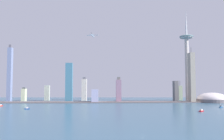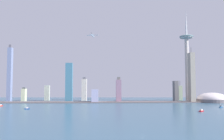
{
  "view_description": "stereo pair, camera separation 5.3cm",
  "coord_description": "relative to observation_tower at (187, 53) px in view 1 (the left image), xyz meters",
  "views": [
    {
      "loc": [
        -42.01,
        -254.27,
        55.06
      ],
      "look_at": [
        -17.47,
        445.7,
        99.27
      ],
      "focal_mm": 37.16,
      "sensor_mm": 36.0,
      "label": 1
    },
    {
      "loc": [
        -41.96,
        -254.27,
        55.06
      ],
      "look_at": [
        -17.47,
        445.7,
        99.27
      ],
      "focal_mm": 37.16,
      "sensor_mm": 36.0,
      "label": 2
    }
  ],
  "objects": [
    {
      "name": "ground_plane",
      "position": [
        -231.61,
        -496.57,
        -160.54
      ],
      "size": [
        6000.0,
        6000.0,
        0.0
      ],
      "primitive_type": "plane",
      "color": "#395D77"
    },
    {
      "name": "waterfront_pier",
      "position": [
        -231.61,
        -31.87,
        -159.17
      ],
      "size": [
        888.3,
        45.59,
        2.74
      ],
      "primitive_type": "cube",
      "color": "#665B5D",
      "rests_on": "ground"
    },
    {
      "name": "observation_tower",
      "position": [
        0.0,
        0.0,
        0.0
      ],
      "size": [
        45.79,
        45.79,
        307.25
      ],
      "color": "beige",
      "rests_on": "ground"
    },
    {
      "name": "stadium_dome",
      "position": [
        68.88,
        -26.4,
        -151.56
      ],
      "size": [
        98.32,
        98.32,
        39.29
      ],
      "color": "slate",
      "rests_on": "ground"
    },
    {
      "name": "skyscraper_0",
      "position": [
        -471.88,
        67.57,
        -134.34
      ],
      "size": [
        16.64,
        12.86,
        52.39
      ],
      "color": "#B4B8A5",
      "rests_on": "ground"
    },
    {
      "name": "skyscraper_1",
      "position": [
        -227.12,
        -21.79,
        -123.73
      ],
      "size": [
        16.12,
        17.18,
        78.86
      ],
      "color": "gray",
      "rests_on": "ground"
    },
    {
      "name": "skyscraper_2",
      "position": [
        -581.61,
        16.68,
        -70.59
      ],
      "size": [
        13.15,
        16.51,
        186.3
      ],
      "color": "#7380A8",
      "rests_on": "ground"
    },
    {
      "name": "skyscraper_3",
      "position": [
        0.69,
        -36.32,
        -83.0
      ],
      "size": [
        15.04,
        26.2,
        172.37
      ],
      "color": "#A3998B",
      "rests_on": "ground"
    },
    {
      "name": "skyscraper_4",
      "position": [
        -2.68,
        66.31,
        -134.88
      ],
      "size": [
        13.05,
        16.06,
        68.39
      ],
      "color": "#99A784",
      "rests_on": "ground"
    },
    {
      "name": "skyscraper_5",
      "position": [
        -341.66,
        57.93,
        -122.3
      ],
      "size": [
        16.71,
        27.78,
        80.64
      ],
      "color": "beige",
      "rests_on": "ground"
    },
    {
      "name": "skyscraper_6",
      "position": [
        -386.64,
        6.58,
        -97.81
      ],
      "size": [
        22.41,
        18.6,
        125.46
      ],
      "color": "teal",
      "rests_on": "ground"
    },
    {
      "name": "skyscraper_7",
      "position": [
        -301.01,
        -37.93,
        -140.31
      ],
      "size": [
        20.18,
        24.5,
        40.47
      ],
      "color": "#A9A8CF",
      "rests_on": "ground"
    },
    {
      "name": "skyscraper_8",
      "position": [
        -539.5,
        31.99,
        -139.03
      ],
      "size": [
        12.54,
        20.76,
        45.8
      ],
      "color": "beige",
      "rests_on": "ground"
    },
    {
      "name": "skyscraper_9",
      "position": [
        -35.09,
        13.32,
        -126.87
      ],
      "size": [
        12.91,
        24.72,
        67.33
      ],
      "color": "slate",
      "rests_on": "ground"
    },
    {
      "name": "boat_0",
      "position": [
        -74.4,
        -280.26,
        -158.81
      ],
      "size": [
        13.05,
        12.68,
        4.8
      ],
      "rotation": [
        0.0,
        0.0,
        0.75
      ],
      "color": "#AD1822",
      "rests_on": "ground"
    },
    {
      "name": "boat_1",
      "position": [
        8.57,
        -197.37,
        -158.79
      ],
      "size": [
        10.41,
        7.57,
        10.12
      ],
      "rotation": [
        0.0,
        0.0,
        3.64
      ],
      "color": "navy",
      "rests_on": "ground"
    },
    {
      "name": "boat_2",
      "position": [
        -445.93,
        -221.33,
        -158.91
      ],
      "size": [
        11.48,
        5.11,
        7.81
      ],
      "rotation": [
        0.0,
        0.0,
        3.3
      ],
      "color": "navy",
      "rests_on": "ground"
    },
    {
      "name": "boat_3",
      "position": [
        -536.66,
        -147.49,
        -158.93
      ],
      "size": [
        7.26,
        12.57,
        4.45
      ],
      "rotation": [
        0.0,
        0.0,
        4.36
      ],
      "color": "red",
      "rests_on": "ground"
    },
    {
      "name": "airplane",
      "position": [
        -307.6,
        -69.03,
        40.19
      ],
      "size": [
        35.89,
        32.36,
        7.98
      ],
      "rotation": [
        0.0,
        0.0,
        1.37
      ],
      "color": "silver"
    }
  ]
}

